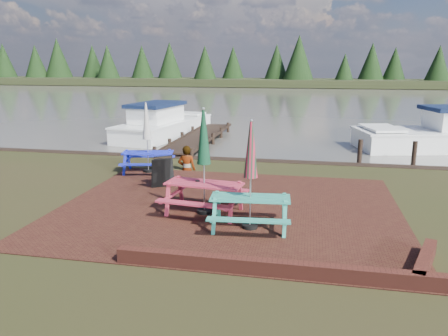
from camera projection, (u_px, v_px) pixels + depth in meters
name	position (u px, v px, depth m)	size (l,w,h in m)	color
ground	(221.00, 221.00, 10.79)	(120.00, 120.00, 0.00)	#242C10
paving	(229.00, 208.00, 11.74)	(9.00, 7.50, 0.02)	#381812
brick_wall	(308.00, 267.00, 8.04)	(6.21, 1.79, 0.30)	#4C1E16
water	(292.00, 100.00, 46.05)	(120.00, 60.00, 0.02)	#4A473F
far_treeline	(301.00, 66.00, 72.90)	(120.00, 10.00, 8.10)	black
picnic_table_teal	(250.00, 192.00, 10.10)	(1.97, 1.79, 2.56)	teal
picnic_table_red	(204.00, 178.00, 11.11)	(2.15, 1.96, 2.71)	#B42E43
picnic_table_blue	(148.00, 149.00, 15.37)	(2.05, 1.90, 2.45)	#1A27C8
chalkboard	(163.00, 172.00, 13.62)	(0.62, 0.84, 0.95)	black
jetty	(199.00, 137.00, 22.18)	(1.76, 9.08, 1.00)	black
boat_jetty	(163.00, 126.00, 24.01)	(3.73, 7.64, 2.12)	white
person	(186.00, 146.00, 15.67)	(0.65, 0.43, 1.79)	gray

